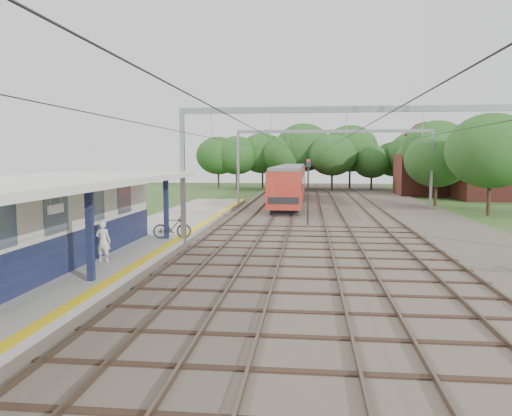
{
  "coord_description": "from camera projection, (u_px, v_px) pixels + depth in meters",
  "views": [
    {
      "loc": [
        1.42,
        -9.9,
        4.49
      ],
      "look_at": [
        -1.64,
        18.76,
        1.6
      ],
      "focal_mm": 35.0,
      "sensor_mm": 36.0,
      "label": 1
    }
  ],
  "objects": [
    {
      "name": "rail_tracks",
      "position": [
        310.0,
        212.0,
        39.89
      ],
      "size": [
        11.8,
        88.0,
        0.15
      ],
      "color": "brown",
      "rests_on": "ballast_bed"
    },
    {
      "name": "station_building",
      "position": [
        23.0,
        226.0,
        18.05
      ],
      "size": [
        3.41,
        18.0,
        3.4
      ],
      "color": "beige",
      "rests_on": "platform"
    },
    {
      "name": "train",
      "position": [
        292.0,
        181.0,
        54.47
      ],
      "size": [
        2.76,
        34.4,
        3.64
      ],
      "color": "black",
      "rests_on": "ballast_bed"
    },
    {
      "name": "house_near",
      "position": [
        493.0,
        172.0,
        53.38
      ],
      "size": [
        7.0,
        6.12,
        7.89
      ],
      "color": "brown",
      "rests_on": "ground"
    },
    {
      "name": "canopy",
      "position": [
        35.0,
        183.0,
        16.78
      ],
      "size": [
        6.4,
        20.0,
        3.44
      ],
      "color": "#121839",
      "rests_on": "platform"
    },
    {
      "name": "yellow_stripe",
      "position": [
        174.0,
        242.0,
        24.76
      ],
      "size": [
        0.45,
        52.0,
        0.01
      ],
      "primitive_type": "cube",
      "color": "yellow",
      "rests_on": "platform"
    },
    {
      "name": "house_far",
      "position": [
        431.0,
        169.0,
        59.82
      ],
      "size": [
        8.0,
        6.12,
        8.66
      ],
      "color": "brown",
      "rests_on": "ground"
    },
    {
      "name": "bicycle",
      "position": [
        172.0,
        227.0,
        25.73
      ],
      "size": [
        2.03,
        0.97,
        1.17
      ],
      "primitive_type": "imported",
      "rotation": [
        0.0,
        0.0,
        1.79
      ],
      "color": "black",
      "rests_on": "platform"
    },
    {
      "name": "ballast_bed",
      "position": [
        341.0,
        214.0,
        39.64
      ],
      "size": [
        18.0,
        90.0,
        0.1
      ],
      "primitive_type": "cube",
      "color": "#473D33",
      "rests_on": "ground"
    },
    {
      "name": "ground",
      "position": [
        239.0,
        374.0,
        10.39
      ],
      "size": [
        160.0,
        160.0,
        0.0
      ],
      "primitive_type": "plane",
      "color": "#2D4C1E",
      "rests_on": "ground"
    },
    {
      "name": "tree_band",
      "position": [
        328.0,
        155.0,
        66.01
      ],
      "size": [
        31.72,
        30.88,
        8.82
      ],
      "color": "#382619",
      "rests_on": "ground"
    },
    {
      "name": "catenary_system",
      "position": [
        338.0,
        143.0,
        34.49
      ],
      "size": [
        17.22,
        88.0,
        7.0
      ],
      "color": "gray",
      "rests_on": "ground"
    },
    {
      "name": "person",
      "position": [
        103.0,
        241.0,
        19.94
      ],
      "size": [
        0.6,
        0.4,
        1.65
      ],
      "primitive_type": "imported",
      "rotation": [
        0.0,
        0.0,
        3.14
      ],
      "color": "silver",
      "rests_on": "platform"
    },
    {
      "name": "platform",
      "position": [
        130.0,
        244.0,
        25.02
      ],
      "size": [
        5.0,
        52.0,
        0.35
      ],
      "primitive_type": "cube",
      "color": "gray",
      "rests_on": "ground"
    },
    {
      "name": "signal_post",
      "position": [
        308.0,
        183.0,
        32.73
      ],
      "size": [
        0.33,
        0.29,
        4.46
      ],
      "rotation": [
        0.0,
        0.0,
        0.17
      ],
      "color": "black",
      "rests_on": "ground"
    }
  ]
}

